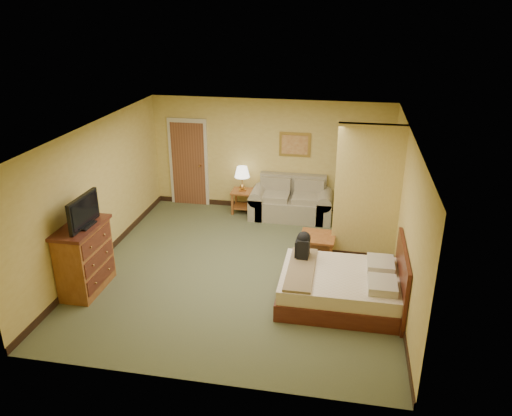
% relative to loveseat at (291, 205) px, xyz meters
% --- Properties ---
extents(floor, '(6.00, 6.00, 0.00)m').
position_rel_loveseat_xyz_m(floor, '(-0.57, -2.58, -0.30)').
color(floor, '#53593A').
rests_on(floor, ground).
extents(ceiling, '(6.00, 6.00, 0.00)m').
position_rel_loveseat_xyz_m(ceiling, '(-0.57, -2.58, 2.30)').
color(ceiling, white).
rests_on(ceiling, back_wall).
extents(back_wall, '(5.50, 0.02, 2.60)m').
position_rel_loveseat_xyz_m(back_wall, '(-0.57, 0.42, 1.00)').
color(back_wall, '#D6BA5B').
rests_on(back_wall, floor).
extents(left_wall, '(0.02, 6.00, 2.60)m').
position_rel_loveseat_xyz_m(left_wall, '(-3.32, -2.58, 1.00)').
color(left_wall, '#D6BA5B').
rests_on(left_wall, floor).
extents(right_wall, '(0.02, 6.00, 2.60)m').
position_rel_loveseat_xyz_m(right_wall, '(2.18, -2.58, 1.00)').
color(right_wall, '#D6BA5B').
rests_on(right_wall, floor).
extents(partition, '(1.20, 0.15, 2.60)m').
position_rel_loveseat_xyz_m(partition, '(1.58, -1.65, 1.00)').
color(partition, '#D6BA5B').
rests_on(partition, floor).
extents(door, '(0.94, 0.16, 2.10)m').
position_rel_loveseat_xyz_m(door, '(-2.52, 0.39, 0.73)').
color(door, beige).
rests_on(door, floor).
extents(baseboard, '(5.50, 0.02, 0.12)m').
position_rel_loveseat_xyz_m(baseboard, '(-0.57, 0.41, -0.24)').
color(baseboard, black).
rests_on(baseboard, floor).
extents(loveseat, '(1.85, 0.86, 0.93)m').
position_rel_loveseat_xyz_m(loveseat, '(0.00, 0.00, 0.00)').
color(loveseat, gray).
rests_on(loveseat, floor).
extents(side_table, '(0.49, 0.49, 0.54)m').
position_rel_loveseat_xyz_m(side_table, '(-1.15, 0.07, 0.05)').
color(side_table, brown).
rests_on(side_table, floor).
extents(table_lamp, '(0.35, 0.35, 0.58)m').
position_rel_loveseat_xyz_m(table_lamp, '(-1.15, 0.07, 0.67)').
color(table_lamp, '#BA8744').
rests_on(table_lamp, side_table).
extents(coffee_table, '(0.69, 0.69, 0.43)m').
position_rel_loveseat_xyz_m(coffee_table, '(0.73, -1.79, 0.00)').
color(coffee_table, brown).
rests_on(coffee_table, floor).
extents(wall_picture, '(0.71, 0.04, 0.55)m').
position_rel_loveseat_xyz_m(wall_picture, '(-0.00, 0.40, 1.30)').
color(wall_picture, '#B78E3F').
rests_on(wall_picture, back_wall).
extents(dresser, '(0.59, 1.12, 1.19)m').
position_rel_loveseat_xyz_m(dresser, '(-3.04, -3.73, 0.30)').
color(dresser, brown).
rests_on(dresser, floor).
extents(tv, '(0.22, 0.86, 0.53)m').
position_rel_loveseat_xyz_m(tv, '(-2.94, -3.73, 1.13)').
color(tv, black).
rests_on(tv, dresser).
extents(bed, '(1.95, 1.63, 1.06)m').
position_rel_loveseat_xyz_m(bed, '(1.25, -3.33, -0.01)').
color(bed, '#491A11').
rests_on(bed, floor).
extents(backpack, '(0.23, 0.29, 0.50)m').
position_rel_loveseat_xyz_m(backpack, '(0.55, -2.92, 0.48)').
color(backpack, black).
rests_on(backpack, bed).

